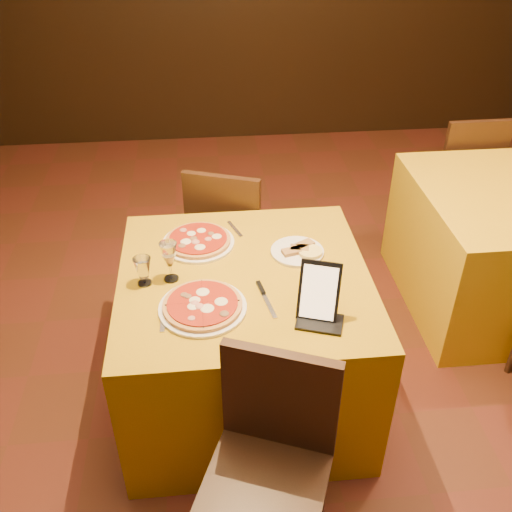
{
  "coord_description": "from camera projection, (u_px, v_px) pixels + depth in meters",
  "views": [
    {
      "loc": [
        -0.51,
        -1.78,
        2.24
      ],
      "look_at": [
        -0.31,
        0.2,
        0.86
      ],
      "focal_mm": 40.0,
      "sensor_mm": 36.0,
      "label": 1
    }
  ],
  "objects": [
    {
      "name": "chair_main_far",
      "position": [
        233.0,
        231.0,
        3.34
      ],
      "size": [
        0.57,
        0.57,
        0.91
      ],
      "primitive_type": null,
      "rotation": [
        0.0,
        0.0,
        2.79
      ],
      "color": "#301D0F",
      "rests_on": "floor"
    },
    {
      "name": "main_table",
      "position": [
        245.0,
        338.0,
        2.71
      ],
      "size": [
        1.1,
        1.1,
        0.75
      ],
      "primitive_type": "cube",
      "color": "#B3870B",
      "rests_on": "floor"
    },
    {
      "name": "fork_near",
      "position": [
        163.0,
        318.0,
        2.25
      ],
      "size": [
        0.02,
        0.16,
        0.01
      ],
      "primitive_type": "cube",
      "rotation": [
        0.0,
        0.0,
        1.56
      ],
      "color": "#A9A8AF",
      "rests_on": "main_table"
    },
    {
      "name": "chair_main_near",
      "position": [
        265.0,
        484.0,
        1.99
      ],
      "size": [
        0.6,
        0.6,
        0.91
      ],
      "primitive_type": null,
      "rotation": [
        0.0,
        0.0,
        -0.38
      ],
      "color": "black",
      "rests_on": "floor"
    },
    {
      "name": "tablet",
      "position": [
        319.0,
        291.0,
        2.21
      ],
      "size": [
        0.18,
        0.14,
        0.23
      ],
      "primitive_type": "cube",
      "rotation": [
        -0.35,
        0.0,
        -0.33
      ],
      "color": "black",
      "rests_on": "main_table"
    },
    {
      "name": "fork_far",
      "position": [
        235.0,
        229.0,
        2.8
      ],
      "size": [
        0.07,
        0.15,
        0.01
      ],
      "primitive_type": "cube",
      "rotation": [
        0.0,
        0.0,
        1.93
      ],
      "color": "#ABACB2",
      "rests_on": "main_table"
    },
    {
      "name": "chair_side_far",
      "position": [
        456.0,
        173.0,
        3.95
      ],
      "size": [
        0.43,
        0.43,
        0.91
      ],
      "primitive_type": null,
      "rotation": [
        0.0,
        0.0,
        3.16
      ],
      "color": "black",
      "rests_on": "floor"
    },
    {
      "name": "knife",
      "position": [
        267.0,
        301.0,
        2.34
      ],
      "size": [
        0.06,
        0.23,
        0.01
      ],
      "primitive_type": "cube",
      "rotation": [
        0.0,
        0.0,
        1.76
      ],
      "color": "silver",
      "rests_on": "main_table"
    },
    {
      "name": "wine_glass",
      "position": [
        170.0,
        261.0,
        2.41
      ],
      "size": [
        0.07,
        0.07,
        0.19
      ],
      "primitive_type": null,
      "rotation": [
        0.0,
        0.0,
        0.01
      ],
      "color": "#F8E18D",
      "rests_on": "main_table"
    },
    {
      "name": "water_glass",
      "position": [
        143.0,
        271.0,
        2.41
      ],
      "size": [
        0.1,
        0.1,
        0.13
      ],
      "primitive_type": null,
      "rotation": [
        0.0,
        0.0,
        0.33
      ],
      "color": "white",
      "rests_on": "main_table"
    },
    {
      "name": "side_table",
      "position": [
        506.0,
        248.0,
        3.34
      ],
      "size": [
        1.1,
        1.1,
        0.75
      ],
      "primitive_type": "cube",
      "color": "gold",
      "rests_on": "floor"
    },
    {
      "name": "pizza_far",
      "position": [
        198.0,
        241.0,
        2.69
      ],
      "size": [
        0.34,
        0.34,
        0.03
      ],
      "rotation": [
        0.0,
        0.0,
        0.34
      ],
      "color": "white",
      "rests_on": "main_table"
    },
    {
      "name": "pizza_near",
      "position": [
        203.0,
        306.0,
        2.3
      ],
      "size": [
        0.36,
        0.36,
        0.03
      ],
      "rotation": [
        0.0,
        0.0,
        -0.43
      ],
      "color": "white",
      "rests_on": "main_table"
    },
    {
      "name": "floor",
      "position": [
        324.0,
        420.0,
        2.78
      ],
      "size": [
        6.0,
        7.0,
        0.01
      ],
      "primitive_type": "cube",
      "color": "#5E2D19",
      "rests_on": "ground"
    },
    {
      "name": "cutlet_dish",
      "position": [
        297.0,
        250.0,
        2.63
      ],
      "size": [
        0.25,
        0.25,
        0.03
      ],
      "rotation": [
        0.0,
        0.0,
        0.39
      ],
      "color": "white",
      "rests_on": "main_table"
    }
  ]
}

